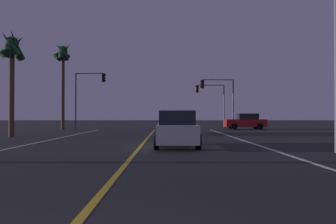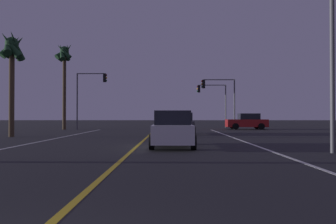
# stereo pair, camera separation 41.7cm
# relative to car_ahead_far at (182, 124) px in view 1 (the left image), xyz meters

# --- Properties ---
(lane_edge_right) EXTENTS (0.16, 37.68, 0.01)m
(lane_edge_right) POSITION_rel_car_ahead_far_xyz_m (3.34, -10.86, -0.82)
(lane_edge_right) COLOR silver
(lane_edge_right) RESTS_ON ground
(lane_edge_left) EXTENTS (0.16, 37.68, 0.01)m
(lane_edge_left) POSITION_rel_car_ahead_far_xyz_m (-8.24, -10.86, -0.82)
(lane_edge_left) COLOR silver
(lane_edge_left) RESTS_ON ground
(lane_center_divider) EXTENTS (0.16, 37.68, 0.01)m
(lane_center_divider) POSITION_rel_car_ahead_far_xyz_m (-2.45, -10.86, -0.82)
(lane_center_divider) COLOR gold
(lane_center_divider) RESTS_ON ground
(car_ahead_far) EXTENTS (2.02, 4.30, 1.70)m
(car_ahead_far) POSITION_rel_car_ahead_far_xyz_m (0.00, 0.00, 0.00)
(car_ahead_far) COLOR black
(car_ahead_far) RESTS_ON ground
(car_lead_same_lane) EXTENTS (2.02, 4.30, 1.70)m
(car_lead_same_lane) POSITION_rel_car_ahead_far_xyz_m (-0.74, -10.35, 0.00)
(car_lead_same_lane) COLOR black
(car_lead_same_lane) RESTS_ON ground
(car_crossing_side) EXTENTS (4.30, 2.02, 1.70)m
(car_crossing_side) POSITION_rel_car_ahead_far_xyz_m (7.36, 9.30, 0.00)
(car_crossing_side) COLOR black
(car_crossing_side) RESTS_ON ground
(traffic_light_near_right) EXTENTS (3.57, 0.36, 5.30)m
(traffic_light_near_right) POSITION_rel_car_ahead_far_xyz_m (4.15, 8.48, 3.15)
(traffic_light_near_right) COLOR #4C4C51
(traffic_light_near_right) RESTS_ON ground
(traffic_light_near_left) EXTENTS (3.24, 0.36, 5.96)m
(traffic_light_near_left) POSITION_rel_car_ahead_far_xyz_m (-9.29, 8.48, 3.58)
(traffic_light_near_left) COLOR #4C4C51
(traffic_light_near_left) RESTS_ON ground
(traffic_light_far_right) EXTENTS (3.59, 0.36, 5.25)m
(traffic_light_far_right) POSITION_rel_car_ahead_far_xyz_m (4.13, 13.98, 3.11)
(traffic_light_far_right) COLOR #4C4C51
(traffic_light_far_right) RESTS_ON ground
(street_lamp_right_near) EXTENTS (2.14, 0.44, 8.32)m
(street_lamp_right_near) POSITION_rel_car_ahead_far_xyz_m (5.10, -12.73, 4.43)
(street_lamp_right_near) COLOR #4C4C51
(street_lamp_right_near) RESTS_ON ground
(palm_tree_left_mid) EXTENTS (1.87, 2.00, 7.35)m
(palm_tree_left_mid) POSITION_rel_car_ahead_far_xyz_m (-11.87, -3.28, 4.97)
(palm_tree_left_mid) COLOR #473826
(palm_tree_left_mid) RESTS_ON ground
(palm_tree_left_far) EXTENTS (1.91, 2.14, 9.22)m
(palm_tree_left_far) POSITION_rel_car_ahead_far_xyz_m (-12.08, 8.31, 6.50)
(palm_tree_left_far) COLOR #473826
(palm_tree_left_far) RESTS_ON ground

